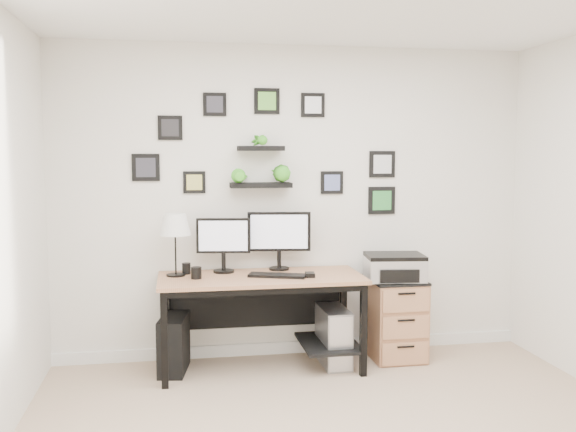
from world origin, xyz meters
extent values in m
plane|color=silver|center=(0.00, 2.00, 1.30)|extent=(4.00, 0.00, 4.00)
cube|color=white|center=(0.00, 1.99, 0.05)|extent=(4.00, 0.03, 0.10)
cube|color=#B17A53|center=(-0.34, 1.63, 0.73)|extent=(1.60, 0.70, 0.03)
cube|color=black|center=(-0.34, 1.63, 0.69)|extent=(1.54, 0.64, 0.05)
cube|color=black|center=(-0.34, 1.96, 0.46)|extent=(1.44, 0.02, 0.41)
cube|color=black|center=(0.21, 1.63, 0.18)|extent=(0.45, 0.63, 0.03)
cube|color=black|center=(-1.09, 1.33, 0.36)|extent=(0.05, 0.05, 0.72)
cube|color=black|center=(-1.09, 1.93, 0.36)|extent=(0.05, 0.05, 0.72)
cube|color=black|center=(0.41, 1.33, 0.36)|extent=(0.05, 0.05, 0.72)
cube|color=black|center=(0.41, 1.93, 0.36)|extent=(0.05, 0.05, 0.72)
cylinder|color=black|center=(-0.62, 1.83, 0.76)|extent=(0.19, 0.19, 0.02)
cylinder|color=black|center=(-0.62, 1.83, 0.83)|extent=(0.04, 0.04, 0.15)
cube|color=black|center=(-0.62, 1.83, 1.05)|extent=(0.43, 0.09, 0.28)
cube|color=silver|center=(-0.62, 1.81, 1.05)|extent=(0.39, 0.06, 0.24)
cylinder|color=black|center=(-0.15, 1.87, 0.76)|extent=(0.19, 0.19, 0.02)
cylinder|color=black|center=(-0.15, 1.87, 0.83)|extent=(0.04, 0.04, 0.15)
cube|color=black|center=(-0.16, 1.87, 1.07)|extent=(0.52, 0.10, 0.32)
cube|color=silver|center=(-0.16, 1.85, 1.07)|extent=(0.46, 0.07, 0.28)
cube|color=black|center=(-0.22, 1.57, 0.76)|extent=(0.47, 0.28, 0.02)
cube|color=black|center=(0.03, 1.53, 0.77)|extent=(0.08, 0.12, 0.03)
cylinder|color=black|center=(-1.00, 1.75, 0.76)|extent=(0.15, 0.15, 0.01)
cylinder|color=black|center=(-1.00, 1.75, 0.98)|extent=(0.01, 0.01, 0.44)
cone|color=white|center=(-1.00, 1.75, 1.16)|extent=(0.24, 0.24, 0.17)
cylinder|color=black|center=(-0.84, 1.60, 0.80)|extent=(0.08, 0.08, 0.09)
cylinder|color=black|center=(-0.92, 1.81, 0.79)|extent=(0.07, 0.07, 0.09)
cube|color=black|center=(-1.02, 1.69, 0.22)|extent=(0.26, 0.46, 0.44)
cube|color=gray|center=(0.25, 1.64, 0.23)|extent=(0.21, 0.47, 0.46)
cube|color=silver|center=(0.26, 1.41, 0.23)|extent=(0.19, 0.01, 0.43)
cube|color=#B17A53|center=(0.80, 1.73, 0.33)|extent=(0.42, 0.50, 0.65)
cube|color=black|center=(0.80, 1.73, 0.66)|extent=(0.43, 0.51, 0.02)
cube|color=#B17A53|center=(0.80, 1.47, 0.11)|extent=(0.39, 0.02, 0.18)
cylinder|color=black|center=(0.80, 1.46, 0.17)|extent=(0.14, 0.02, 0.02)
cube|color=#B17A53|center=(0.80, 1.47, 0.33)|extent=(0.39, 0.02, 0.18)
cylinder|color=black|center=(0.80, 1.46, 0.39)|extent=(0.14, 0.02, 0.02)
cube|color=#B17A53|center=(0.80, 1.47, 0.54)|extent=(0.39, 0.02, 0.18)
cylinder|color=black|center=(0.80, 1.46, 0.60)|extent=(0.14, 0.02, 0.02)
cube|color=silver|center=(0.78, 1.69, 0.76)|extent=(0.50, 0.41, 0.18)
cube|color=black|center=(0.78, 1.69, 0.87)|extent=(0.50, 0.41, 0.03)
cube|color=black|center=(0.76, 1.50, 0.74)|extent=(0.32, 0.06, 0.11)
cube|color=black|center=(-0.30, 1.91, 1.45)|extent=(0.50, 0.18, 0.04)
cube|color=black|center=(-0.30, 1.90, 1.75)|extent=(0.38, 0.15, 0.04)
imported|color=green|center=(-0.47, 1.91, 1.60)|extent=(0.15, 0.12, 0.27)
imported|color=green|center=(-0.13, 1.91, 1.60)|extent=(0.15, 0.15, 0.27)
imported|color=green|center=(-0.30, 1.90, 1.90)|extent=(0.13, 0.09, 0.25)
cube|color=black|center=(-0.66, 1.99, 2.11)|extent=(0.19, 0.02, 0.19)
cube|color=#2D2C35|center=(-0.66, 1.98, 2.11)|extent=(0.13, 0.00, 0.13)
cube|color=black|center=(-1.02, 1.99, 1.91)|extent=(0.20, 0.02, 0.20)
cube|color=black|center=(-1.02, 1.98, 1.91)|extent=(0.14, 0.00, 0.14)
cube|color=black|center=(0.76, 1.99, 1.30)|extent=(0.24, 0.02, 0.24)
cube|color=#31863C|center=(0.76, 1.98, 1.30)|extent=(0.17, 0.00, 0.17)
cube|color=black|center=(-1.22, 1.99, 1.60)|extent=(0.22, 0.02, 0.22)
cube|color=#2C2C34|center=(-1.22, 1.98, 1.60)|extent=(0.15, 0.00, 0.15)
cube|color=black|center=(-0.84, 1.99, 1.47)|extent=(0.18, 0.02, 0.18)
cube|color=tan|center=(-0.84, 1.98, 1.47)|extent=(0.13, 0.00, 0.13)
cube|color=black|center=(0.76, 1.99, 1.62)|extent=(0.23, 0.02, 0.23)
cube|color=silver|center=(0.76, 1.98, 1.62)|extent=(0.16, 0.00, 0.16)
cube|color=black|center=(0.15, 1.99, 2.11)|extent=(0.20, 0.02, 0.20)
cube|color=white|center=(0.15, 1.98, 2.11)|extent=(0.14, 0.00, 0.14)
cube|color=black|center=(-0.24, 1.99, 2.14)|extent=(0.21, 0.02, 0.21)
cube|color=#5BAC39|center=(-0.24, 1.98, 2.14)|extent=(0.15, 0.00, 0.15)
cube|color=black|center=(0.32, 1.99, 1.46)|extent=(0.19, 0.02, 0.19)
cube|color=#5B67A0|center=(0.32, 1.98, 1.46)|extent=(0.13, 0.00, 0.13)
camera|label=1|loc=(-0.99, -3.30, 1.72)|focal=40.00mm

